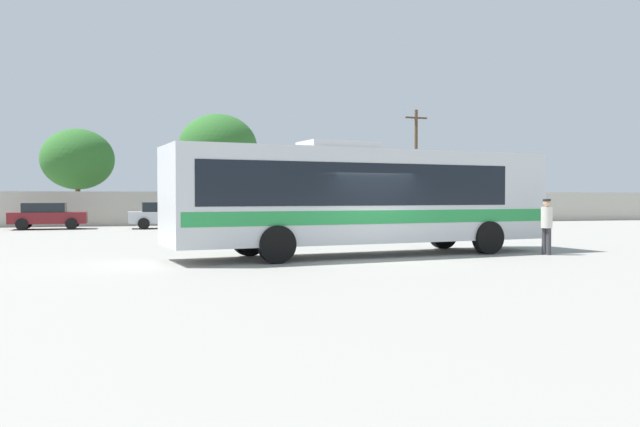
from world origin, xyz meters
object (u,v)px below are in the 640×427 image
at_px(roadside_tree_left, 78,159).
at_px(coach_bus_silver_green, 361,195).
at_px(parked_car_leftmost_maroon, 47,215).
at_px(parked_car_second_silver, 166,215).
at_px(roadside_tree_midleft, 218,147).
at_px(parked_car_rightmost_grey, 378,213).
at_px(attendant_by_bus_door, 547,223).
at_px(parked_car_third_white, 265,213).
at_px(utility_pole_near, 416,163).

bearing_deg(roadside_tree_left, coach_bus_silver_green, -69.02).
bearing_deg(parked_car_leftmost_maroon, parked_car_second_silver, -6.84).
bearing_deg(roadside_tree_midleft, parked_car_rightmost_grey, -46.54).
xyz_separation_m(parked_car_leftmost_maroon, roadside_tree_midleft, (10.54, 8.94, 4.65)).
bearing_deg(coach_bus_silver_green, attendant_by_bus_door, -13.25).
distance_m(parked_car_second_silver, parked_car_rightmost_grey, 13.04).
xyz_separation_m(parked_car_third_white, parked_car_rightmost_grey, (7.23, -0.11, 0.00)).
relative_size(parked_car_leftmost_maroon, parked_car_third_white, 0.92).
bearing_deg(roadside_tree_midleft, coach_bus_silver_green, -88.16).
bearing_deg(roadside_tree_midleft, utility_pole_near, -10.50).
distance_m(coach_bus_silver_green, roadside_tree_left, 29.33).
relative_size(parked_car_second_silver, roadside_tree_midleft, 0.56).
bearing_deg(roadside_tree_midleft, parked_car_second_silver, -112.90).
bearing_deg(parked_car_rightmost_grey, parked_car_third_white, 179.16).
distance_m(coach_bus_silver_green, utility_pole_near, 29.68).
relative_size(parked_car_second_silver, utility_pole_near, 0.52).
height_order(parked_car_third_white, roadside_tree_midleft, roadside_tree_midleft).
xyz_separation_m(coach_bus_silver_green, parked_car_leftmost_maroon, (-11.47, 20.02, -1.08)).
xyz_separation_m(attendant_by_bus_door, parked_car_leftmost_maroon, (-17.14, 21.35, -0.22)).
bearing_deg(parked_car_rightmost_grey, attendant_by_bus_door, -96.35).
bearing_deg(parked_car_rightmost_grey, roadside_tree_left, 157.22).
relative_size(parked_car_rightmost_grey, roadside_tree_left, 0.74).
relative_size(attendant_by_bus_door, parked_car_rightmost_grey, 0.37).
bearing_deg(roadside_tree_midleft, attendant_by_bus_door, -77.70).
bearing_deg(parked_car_second_silver, utility_pole_near, 20.69).
bearing_deg(parked_car_rightmost_grey, roadside_tree_midleft, 133.46).
distance_m(parked_car_second_silver, roadside_tree_left, 10.32).
relative_size(parked_car_third_white, roadside_tree_left, 0.70).
distance_m(parked_car_leftmost_maroon, parked_car_rightmost_grey, 19.47).
bearing_deg(attendant_by_bus_door, parked_car_leftmost_maroon, 128.76).
height_order(parked_car_third_white, roadside_tree_left, roadside_tree_left).
relative_size(coach_bus_silver_green, parked_car_second_silver, 2.85).
relative_size(parked_car_second_silver, roadside_tree_left, 0.69).
relative_size(parked_car_leftmost_maroon, parked_car_second_silver, 0.94).
relative_size(coach_bus_silver_green, parked_car_third_white, 2.81).
bearing_deg(roadside_tree_midleft, parked_car_third_white, -79.65).
height_order(attendant_by_bus_door, roadside_tree_left, roadside_tree_left).
xyz_separation_m(coach_bus_silver_green, parked_car_second_silver, (-5.04, 19.24, -1.06)).
height_order(coach_bus_silver_green, attendant_by_bus_door, coach_bus_silver_green).
relative_size(coach_bus_silver_green, roadside_tree_left, 1.96).
bearing_deg(attendant_by_bus_door, parked_car_rightmost_grey, 83.65).
height_order(coach_bus_silver_green, utility_pole_near, utility_pole_near).
bearing_deg(utility_pole_near, parked_car_second_silver, -159.31).
xyz_separation_m(attendant_by_bus_door, roadside_tree_midleft, (-6.61, 30.30, 4.43)).
distance_m(coach_bus_silver_green, attendant_by_bus_door, 5.89).
bearing_deg(parked_car_leftmost_maroon, roadside_tree_midleft, 40.33).
distance_m(utility_pole_near, roadside_tree_midleft, 14.79).
xyz_separation_m(parked_car_rightmost_grey, roadside_tree_left, (-18.46, 7.75, 3.50)).
relative_size(parked_car_rightmost_grey, roadside_tree_midleft, 0.60).
height_order(attendant_by_bus_door, parked_car_third_white, attendant_by_bus_door).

